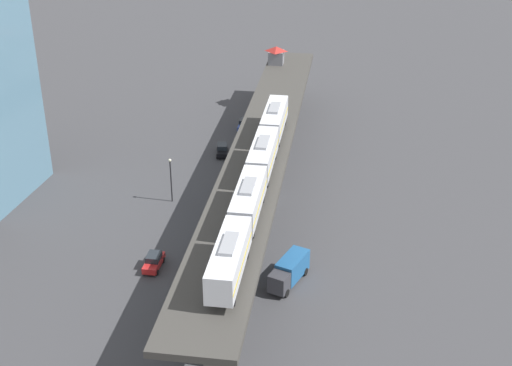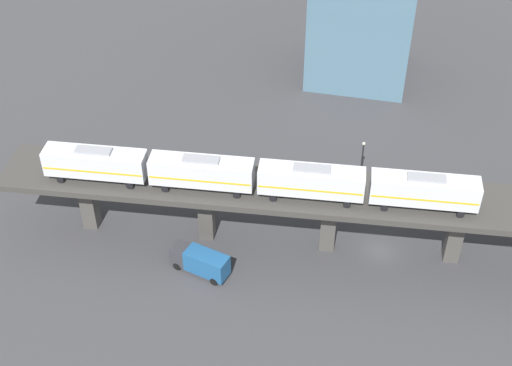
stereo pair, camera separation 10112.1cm
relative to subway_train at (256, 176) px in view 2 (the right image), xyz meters
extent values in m
plane|color=#38383A|center=(2.78, -14.96, -11.37)|extent=(400.00, 400.00, 0.00)
cube|color=#393733|center=(2.78, -14.96, -2.94)|extent=(16.77, 92.38, 0.80)
cube|color=#47443F|center=(3.55, -23.43, -7.36)|extent=(1.96, 1.96, 8.03)
cube|color=#47443F|center=(2.18, -8.49, -7.36)|extent=(1.96, 1.96, 8.03)
cube|color=#47443F|center=(0.81, 6.45, -7.36)|extent=(1.96, 1.96, 8.03)
cube|color=#47443F|center=(-0.56, 21.38, -7.36)|extent=(1.96, 1.96, 8.03)
cube|color=silver|center=(1.73, -18.82, 0.00)|extent=(3.88, 12.21, 3.10)
cube|color=gold|center=(1.73, -18.82, -0.30)|extent=(3.90, 11.97, 0.24)
cube|color=gray|center=(1.73, -18.82, 1.73)|extent=(1.78, 4.31, 0.36)
cylinder|color=black|center=(0.92, -23.11, -2.12)|extent=(0.30, 0.86, 0.84)
cylinder|color=black|center=(3.29, -22.89, -2.12)|extent=(0.30, 0.86, 0.84)
cylinder|color=black|center=(0.16, -14.75, -2.12)|extent=(0.30, 0.86, 0.84)
cylinder|color=black|center=(2.53, -14.53, -2.12)|extent=(0.30, 0.86, 0.84)
cube|color=silver|center=(0.58, -6.27, 0.00)|extent=(3.88, 12.21, 3.10)
cube|color=gold|center=(0.58, -6.27, -0.30)|extent=(3.90, 11.97, 0.24)
cube|color=gray|center=(0.58, -6.27, 1.73)|extent=(1.78, 4.31, 0.36)
cylinder|color=black|center=(-0.23, -10.56, -2.12)|extent=(0.30, 0.86, 0.84)
cylinder|color=black|center=(2.14, -10.35, -2.12)|extent=(0.30, 0.86, 0.84)
cylinder|color=black|center=(-0.99, -2.20, -2.12)|extent=(0.30, 0.86, 0.84)
cylinder|color=black|center=(1.38, -1.98, -2.12)|extent=(0.30, 0.86, 0.84)
cube|color=silver|center=(-0.58, 6.27, 0.00)|extent=(3.88, 12.21, 3.10)
cube|color=gold|center=(-0.58, 6.27, -0.30)|extent=(3.90, 11.97, 0.24)
cube|color=gray|center=(-0.58, 6.27, 1.73)|extent=(1.78, 4.31, 0.36)
cylinder|color=black|center=(-1.38, 1.98, -2.12)|extent=(0.30, 0.86, 0.84)
cylinder|color=black|center=(0.99, 2.20, -2.12)|extent=(0.30, 0.86, 0.84)
cylinder|color=black|center=(-2.14, 10.35, -2.12)|extent=(0.30, 0.86, 0.84)
cylinder|color=black|center=(0.23, 10.56, -2.12)|extent=(0.30, 0.86, 0.84)
cube|color=silver|center=(-1.73, 18.82, 0.00)|extent=(3.88, 12.21, 3.10)
cube|color=gold|center=(-1.73, 18.82, -0.30)|extent=(3.90, 11.97, 0.24)
cube|color=gray|center=(-1.73, 18.82, 1.73)|extent=(1.78, 4.31, 0.36)
cylinder|color=black|center=(-2.53, 14.53, -2.12)|extent=(0.30, 0.86, 0.84)
cylinder|color=black|center=(-0.16, 14.75, -2.12)|extent=(0.30, 0.86, 0.84)
cylinder|color=black|center=(-3.29, 22.89, -2.12)|extent=(0.30, 0.86, 0.84)
cylinder|color=black|center=(-0.92, 23.11, -2.12)|extent=(0.30, 0.86, 0.84)
cube|color=black|center=(12.71, -28.66, -10.64)|extent=(2.90, 4.72, 0.80)
cube|color=#1E2328|center=(12.75, -28.80, -9.86)|extent=(2.16, 2.55, 0.76)
cylinder|color=black|center=(12.26, -30.26, -11.04)|extent=(0.41, 0.70, 0.66)
cylinder|color=black|center=(13.91, -29.81, -11.04)|extent=(0.41, 0.70, 0.66)
cylinder|color=black|center=(11.51, -27.50, -11.04)|extent=(0.41, 0.70, 0.66)
cylinder|color=black|center=(13.16, -27.05, -11.04)|extent=(0.41, 0.70, 0.66)
cube|color=#AD1E1E|center=(11.78, 6.23, -10.64)|extent=(2.11, 4.52, 0.80)
cube|color=#1E2328|center=(11.79, 6.08, -9.86)|extent=(1.79, 2.31, 0.76)
cylinder|color=black|center=(11.03, 4.74, -11.04)|extent=(0.29, 0.68, 0.66)
cylinder|color=black|center=(12.74, 4.86, -11.04)|extent=(0.29, 0.68, 0.66)
cylinder|color=black|center=(10.83, 7.59, -11.04)|extent=(0.29, 0.68, 0.66)
cylinder|color=black|center=(12.53, 7.71, -11.04)|extent=(0.29, 0.68, 0.66)
cube|color=#333338|center=(-4.74, 8.11, -9.72)|extent=(2.65, 2.51, 2.30)
cube|color=#1E5184|center=(-5.68, 4.64, -9.52)|extent=(3.58, 5.62, 2.70)
cylinder|color=black|center=(-3.78, 7.85, -10.87)|extent=(0.60, 1.06, 1.00)
cylinder|color=black|center=(-5.69, 8.37, -10.87)|extent=(0.60, 1.06, 1.00)
cylinder|color=black|center=(-5.09, 2.86, -10.87)|extent=(0.60, 1.06, 1.00)
cylinder|color=black|center=(-7.09, 3.40, -10.87)|extent=(0.60, 1.06, 1.00)
cylinder|color=black|center=(15.43, -11.05, -8.12)|extent=(0.20, 0.20, 6.50)
sphere|color=beige|center=(15.43, -11.05, -4.65)|extent=(0.44, 0.44, 0.44)
camera|label=1|loc=(-18.28, 76.57, 39.04)|focal=50.00mm
camera|label=2|loc=(-61.59, -14.06, 50.73)|focal=50.00mm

